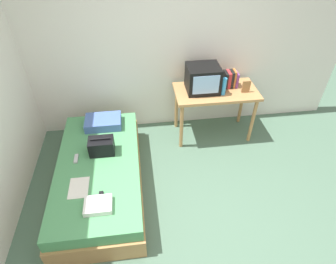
{
  "coord_description": "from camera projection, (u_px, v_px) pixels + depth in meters",
  "views": [
    {
      "loc": [
        -0.48,
        -1.72,
        2.86
      ],
      "look_at": [
        -0.13,
        1.02,
        0.56
      ],
      "focal_mm": 30.3,
      "sensor_mm": 36.0,
      "label": 1
    }
  ],
  "objects": [
    {
      "name": "tv",
      "position": [
        203.0,
        79.0,
        3.85
      ],
      "size": [
        0.44,
        0.39,
        0.36
      ],
      "color": "black",
      "rests_on": "desk"
    },
    {
      "name": "water_bottle",
      "position": [
        223.0,
        86.0,
        3.81
      ],
      "size": [
        0.07,
        0.07,
        0.24
      ],
      "primitive_type": "cylinder",
      "color": "#3399DB",
      "rests_on": "desk"
    },
    {
      "name": "ground_plane",
      "position": [
        191.0,
        227.0,
        3.19
      ],
      "size": [
        8.0,
        8.0,
        0.0
      ],
      "primitive_type": "plane",
      "color": "#4C6B56"
    },
    {
      "name": "wall_back",
      "position": [
        168.0,
        45.0,
        3.88
      ],
      "size": [
        5.2,
        0.1,
        2.6
      ],
      "primitive_type": "cube",
      "color": "silver",
      "rests_on": "ground"
    },
    {
      "name": "bed",
      "position": [
        100.0,
        175.0,
        3.5
      ],
      "size": [
        1.0,
        2.0,
        0.43
      ],
      "color": "#B27F4C",
      "rests_on": "ground"
    },
    {
      "name": "remote_dark",
      "position": [
        101.0,
        197.0,
        2.96
      ],
      "size": [
        0.04,
        0.16,
        0.02
      ],
      "primitive_type": "cube",
      "color": "black",
      "rests_on": "bed"
    },
    {
      "name": "folded_towel",
      "position": [
        98.0,
        205.0,
        2.86
      ],
      "size": [
        0.28,
        0.22,
        0.06
      ],
      "primitive_type": "cube",
      "color": "white",
      "rests_on": "bed"
    },
    {
      "name": "remote_silver",
      "position": [
        76.0,
        159.0,
        3.4
      ],
      "size": [
        0.04,
        0.14,
        0.02
      ],
      "primitive_type": "cube",
      "color": "#B7B7BC",
      "rests_on": "bed"
    },
    {
      "name": "magazine",
      "position": [
        79.0,
        188.0,
        3.07
      ],
      "size": [
        0.21,
        0.29,
        0.01
      ],
      "primitive_type": "cube",
      "color": "white",
      "rests_on": "bed"
    },
    {
      "name": "pillow",
      "position": [
        103.0,
        122.0,
        3.88
      ],
      "size": [
        0.48,
        0.33,
        0.12
      ],
      "primitive_type": "cube",
      "color": "#4766AD",
      "rests_on": "bed"
    },
    {
      "name": "book_row",
      "position": [
        230.0,
        79.0,
        3.98
      ],
      "size": [
        0.19,
        0.17,
        0.24
      ],
      "color": "black",
      "rests_on": "desk"
    },
    {
      "name": "handbag",
      "position": [
        102.0,
        146.0,
        3.44
      ],
      "size": [
        0.3,
        0.2,
        0.23
      ],
      "color": "black",
      "rests_on": "bed"
    },
    {
      "name": "picture_frame",
      "position": [
        246.0,
        87.0,
        3.87
      ],
      "size": [
        0.11,
        0.02,
        0.17
      ],
      "primitive_type": "cube",
      "color": "olive",
      "rests_on": "desk"
    },
    {
      "name": "desk",
      "position": [
        215.0,
        96.0,
        4.03
      ],
      "size": [
        1.16,
        0.6,
        0.78
      ],
      "color": "#B27F4C",
      "rests_on": "ground"
    }
  ]
}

